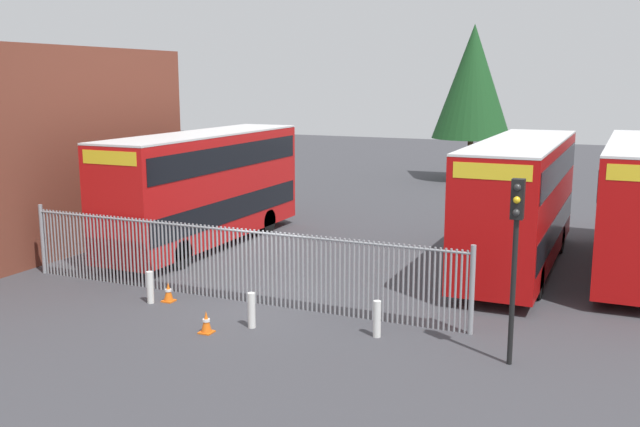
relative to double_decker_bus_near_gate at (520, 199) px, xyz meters
name	(u,v)px	position (x,y,z in m)	size (l,w,h in m)	color
ground_plane	(361,246)	(-6.06, 0.83, -2.42)	(100.00, 100.00, 0.00)	#3D3D42
palisade_fence	(228,261)	(-7.25, -7.17, -1.24)	(14.54, 0.14, 2.35)	gray
double_decker_bus_near_gate	(520,199)	(0.00, 0.00, 0.00)	(2.54, 10.81, 4.42)	#B70C0C
double_decker_bus_behind_fence_left	(205,184)	(-11.69, -1.49, 0.00)	(2.54, 10.81, 4.42)	red
bollard_near_left	(150,287)	(-9.16, -8.40, -1.95)	(0.20, 0.20, 0.95)	silver
bollard_center_front	(252,310)	(-5.42, -9.03, -1.95)	(0.20, 0.20, 0.95)	silver
bollard_near_right	(377,319)	(-2.18, -8.34, -1.95)	(0.20, 0.20, 0.95)	silver
traffic_cone_by_gate	(206,322)	(-6.29, -9.86, -2.13)	(0.34, 0.34, 0.59)	orange
traffic_cone_mid_forecourt	(168,292)	(-8.76, -8.07, -2.13)	(0.34, 0.34, 0.59)	orange
traffic_light_kerbside	(516,238)	(1.20, -8.77, 0.56)	(0.28, 0.33, 4.30)	black
tree_tall_back	(473,82)	(-6.24, 20.99, 3.83)	(4.97, 4.97, 9.82)	#4C3823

